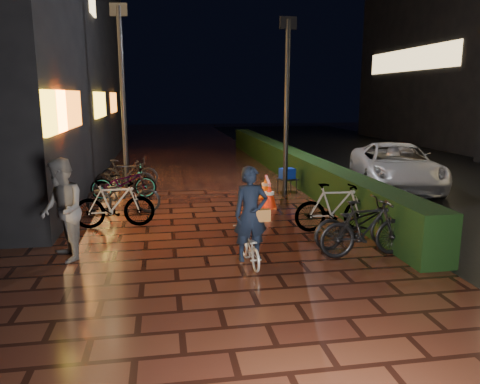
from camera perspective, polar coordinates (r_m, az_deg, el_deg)
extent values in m
plane|color=#381911|center=(9.40, -1.19, -6.52)|extent=(80.00, 80.00, 0.00)
cube|color=black|center=(17.49, 26.72, 0.80)|extent=(11.00, 60.00, 0.01)
cube|color=black|center=(17.62, 5.70, 3.71)|extent=(0.70, 20.00, 1.00)
imported|color=#5F5F62|center=(8.91, -20.87, -2.09)|extent=(1.00, 1.11, 1.87)
imported|color=silver|center=(15.89, 18.42, 3.05)|extent=(3.57, 5.49, 1.41)
cube|color=yellow|center=(10.57, -21.61, 9.06)|extent=(0.08, 2.00, 0.90)
cube|color=orange|center=(12.04, -20.14, 9.40)|extent=(0.08, 3.00, 0.90)
cube|color=yellow|center=(17.97, -16.67, 10.17)|extent=(0.08, 2.80, 0.90)
cube|color=orange|center=(22.94, -15.16, 10.49)|extent=(0.08, 2.20, 0.90)
cube|color=black|center=(33.00, 26.65, 17.62)|extent=(8.00, 14.00, 14.00)
cube|color=#FFD88C|center=(30.68, 19.95, 14.92)|extent=(0.06, 10.00, 1.30)
cylinder|color=black|center=(13.75, 5.69, 9.85)|extent=(0.14, 0.14, 5.01)
cube|color=black|center=(13.88, 5.90, 19.83)|extent=(0.49, 0.11, 0.34)
cylinder|color=black|center=(15.43, -14.06, 10.85)|extent=(0.17, 0.17, 5.59)
cube|color=black|center=(15.64, -14.58, 20.73)|extent=(0.54, 0.16, 0.38)
imported|color=white|center=(8.31, 1.13, -6.65)|extent=(0.52, 1.26, 0.65)
imported|color=black|center=(8.05, 1.33, -2.69)|extent=(0.63, 0.44, 1.65)
cube|color=#9C5F2A|center=(8.09, 2.67, -2.85)|extent=(0.30, 0.15, 0.21)
cone|color=red|center=(12.39, 3.60, -0.45)|extent=(0.42, 0.42, 0.67)
cone|color=orange|center=(13.60, 3.18, 0.65)|extent=(0.42, 0.42, 0.67)
cube|color=#FF4E0D|center=(12.46, 3.58, -1.88)|extent=(0.41, 0.41, 0.03)
cube|color=red|center=(13.66, 3.17, -0.66)|extent=(0.41, 0.41, 0.03)
cube|color=red|center=(12.94, 3.40, 1.40)|extent=(0.27, 1.42, 0.07)
cube|color=black|center=(14.42, 5.76, 1.58)|extent=(0.65, 0.57, 0.04)
cylinder|color=black|center=(14.20, 5.27, 0.53)|extent=(0.04, 0.04, 0.39)
cylinder|color=black|center=(14.40, 6.89, 0.66)|extent=(0.04, 0.04, 0.39)
cylinder|color=black|center=(14.52, 4.61, 0.80)|extent=(0.04, 0.04, 0.39)
cylinder|color=black|center=(14.73, 6.20, 0.92)|extent=(0.04, 0.04, 0.39)
cube|color=#0B2497|center=(14.39, 5.77, 2.27)|extent=(0.48, 0.43, 0.31)
cylinder|color=black|center=(14.19, 5.50, 2.05)|extent=(0.22, 0.44, 1.00)
imported|color=black|center=(13.86, -14.01, 1.17)|extent=(1.88, 0.74, 0.97)
imported|color=black|center=(15.66, -13.35, 2.39)|extent=(1.88, 0.76, 0.97)
imported|color=black|center=(12.14, -14.03, -0.30)|extent=(1.88, 0.74, 0.97)
imported|color=black|center=(10.89, -15.09, -1.44)|extent=(1.81, 0.58, 1.08)
imported|color=black|center=(14.36, -13.91, 1.75)|extent=(1.81, 0.57, 1.08)
imported|color=black|center=(8.92, 15.06, -4.33)|extent=(1.81, 0.59, 1.08)
imported|color=black|center=(10.43, 11.50, -1.85)|extent=(1.82, 0.61, 1.08)
imported|color=black|center=(9.44, 14.07, -3.74)|extent=(1.91, 0.89, 0.97)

